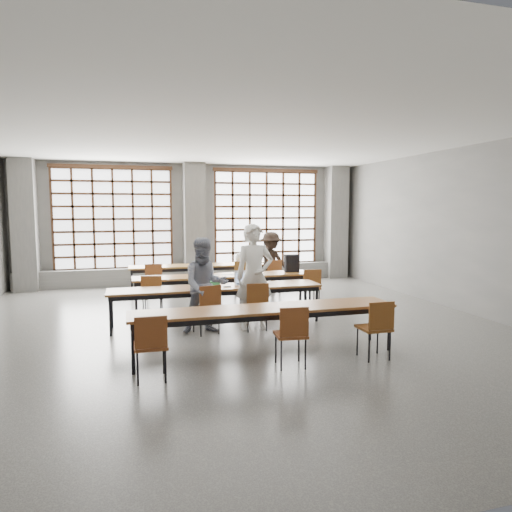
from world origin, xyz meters
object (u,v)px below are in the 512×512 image
at_px(student_back, 271,262).
at_px(laptop_back, 255,260).
at_px(chair_mid_right, 311,284).
at_px(mouse, 265,283).
at_px(desk_row_a, 207,267).
at_px(backpack, 292,263).
at_px(desk_row_d, 265,312).
at_px(chair_mid_left, 152,292).
at_px(chair_front_left, 208,304).
at_px(chair_near_mid, 292,330).
at_px(green_box, 213,284).
at_px(student_female, 205,285).
at_px(student_male, 254,277).
at_px(chair_back_left, 154,277).
at_px(chair_near_right, 377,324).
at_px(laptop_front, 244,281).
at_px(chair_mid_centre, 249,287).
at_px(phone, 227,287).
at_px(chair_back_mid, 242,274).
at_px(desk_row_c, 217,290).
at_px(chair_near_left, 151,341).
at_px(desk_row_b, 225,278).
at_px(chair_back_right, 273,273).
at_px(red_pouch, 151,342).
at_px(chair_front_right, 256,301).
at_px(plastic_bag, 240,258).

bearing_deg(student_back, laptop_back, 100.31).
bearing_deg(student_back, chair_mid_right, -95.46).
bearing_deg(mouse, desk_row_a, 99.37).
bearing_deg(backpack, student_back, 96.44).
relative_size(desk_row_d, chair_mid_left, 4.55).
bearing_deg(chair_front_left, backpack, 42.42).
bearing_deg(chair_near_mid, green_box, 102.45).
relative_size(desk_row_a, student_female, 2.36).
bearing_deg(student_male, chair_back_left, 116.66).
xyz_separation_m(chair_mid_right, backpack, (-0.20, 0.68, 0.39)).
bearing_deg(chair_mid_left, chair_near_right, -48.91).
bearing_deg(student_back, laptop_front, -129.77).
distance_m(desk_row_a, student_male, 3.92).
bearing_deg(chair_mid_centre, phone, -125.33).
bearing_deg(desk_row_a, student_female, -99.96).
bearing_deg(phone, laptop_back, 66.82).
distance_m(laptop_front, laptop_back, 3.60).
bearing_deg(desk_row_d, chair_back_mid, 80.28).
xyz_separation_m(green_box, backpack, (2.10, 1.43, 0.15)).
xyz_separation_m(chair_front_left, phone, (0.46, 0.53, 0.20)).
bearing_deg(mouse, desk_row_c, 178.79).
distance_m(chair_near_left, laptop_front, 3.34).
distance_m(desk_row_b, chair_back_right, 2.03).
distance_m(chair_mid_centre, red_pouch, 4.02).
distance_m(desk_row_a, student_back, 1.68).
height_order(desk_row_b, mouse, mouse).
height_order(desk_row_c, chair_near_mid, chair_near_mid).
bearing_deg(chair_mid_right, chair_near_right, -96.47).
bearing_deg(chair_mid_left, student_male, -37.05).
xyz_separation_m(laptop_back, mouse, (-0.78, -3.53, -0.04)).
xyz_separation_m(laptop_front, backpack, (1.50, 1.40, 0.14)).
height_order(chair_mid_right, student_back, student_back).
distance_m(desk_row_b, chair_mid_centre, 0.75).
distance_m(desk_row_d, chair_back_mid, 4.85).
distance_m(desk_row_d, chair_mid_centre, 2.87).
relative_size(laptop_front, red_pouch, 1.98).
xyz_separation_m(chair_near_mid, red_pouch, (-1.89, 0.08, -0.04)).
height_order(desk_row_a, student_back, student_back).
distance_m(chair_front_right, laptop_back, 4.30).
bearing_deg(backpack, chair_mid_right, -70.28).
height_order(mouse, green_box, green_box).
height_order(student_female, student_back, student_female).
bearing_deg(red_pouch, mouse, 47.81).
distance_m(chair_back_right, mouse, 2.99).
xyz_separation_m(desk_row_a, plastic_bag, (0.90, 0.05, 0.21)).
distance_m(student_male, phone, 0.62).
height_order(chair_back_right, green_box, chair_back_right).
bearing_deg(student_female, mouse, 20.35).
bearing_deg(desk_row_c, green_box, 122.01).
height_order(chair_mid_centre, chair_mid_right, same).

